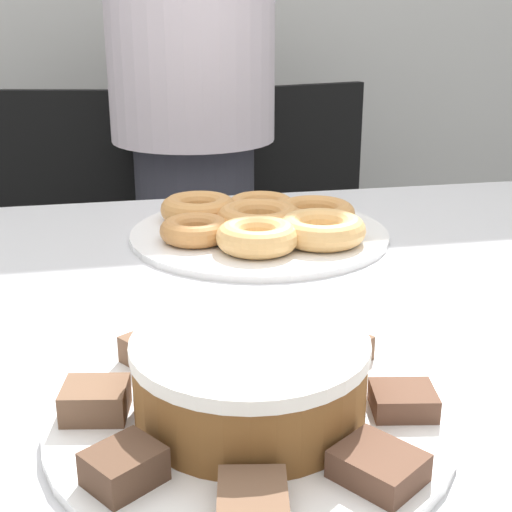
{
  "coord_description": "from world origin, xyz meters",
  "views": [
    {
      "loc": [
        -0.13,
        -0.75,
        1.07
      ],
      "look_at": [
        0.03,
        0.03,
        0.8
      ],
      "focal_mm": 50.0,
      "sensor_mm": 36.0,
      "label": 1
    }
  ],
  "objects": [
    {
      "name": "lamington_7",
      "position": [
        -0.14,
        -0.3,
        0.76
      ],
      "size": [
        0.07,
        0.06,
        0.03
      ],
      "rotation": [
        0.0,
        0.0,
        10.03
      ],
      "color": "#513828",
      "rests_on": "plate_cake"
    },
    {
      "name": "lamington_6",
      "position": [
        -0.16,
        -0.21,
        0.76
      ],
      "size": [
        0.06,
        0.05,
        0.03
      ],
      "rotation": [
        0.0,
        0.0,
        9.24
      ],
      "color": "brown",
      "rests_on": "plate_cake"
    },
    {
      "name": "donut_2",
      "position": [
        0.06,
        0.19,
        0.77
      ],
      "size": [
        0.12,
        0.12,
        0.04
      ],
      "color": "#E5AD66",
      "rests_on": "plate_donuts"
    },
    {
      "name": "lamington_2",
      "position": [
        0.1,
        -0.25,
        0.76
      ],
      "size": [
        0.06,
        0.05,
        0.02
      ],
      "rotation": [
        0.0,
        0.0,
        6.1
      ],
      "color": "brown",
      "rests_on": "plate_cake"
    },
    {
      "name": "plate_cake",
      "position": [
        -0.03,
        -0.23,
        0.74
      ],
      "size": [
        0.34,
        0.34,
        0.01
      ],
      "color": "white",
      "rests_on": "table"
    },
    {
      "name": "donut_5",
      "position": [
        0.11,
        0.37,
        0.76
      ],
      "size": [
        0.11,
        0.11,
        0.03
      ],
      "color": "#D18E4C",
      "rests_on": "plate_donuts"
    },
    {
      "name": "donut_6",
      "position": [
        0.0,
        0.36,
        0.77
      ],
      "size": [
        0.12,
        0.12,
        0.04
      ],
      "color": "#D18E4C",
      "rests_on": "plate_donuts"
    },
    {
      "name": "frosted_cake",
      "position": [
        -0.03,
        -0.23,
        0.78
      ],
      "size": [
        0.2,
        0.2,
        0.07
      ],
      "color": "brown",
      "rests_on": "plate_cake"
    },
    {
      "name": "lamington_5",
      "position": [
        -0.11,
        -0.12,
        0.76
      ],
      "size": [
        0.07,
        0.07,
        0.03
      ],
      "rotation": [
        0.0,
        0.0,
        8.46
      ],
      "color": "brown",
      "rests_on": "plate_cake"
    },
    {
      "name": "lamington_0",
      "position": [
        -0.06,
        -0.36,
        0.76
      ],
      "size": [
        0.06,
        0.06,
        0.02
      ],
      "rotation": [
        0.0,
        0.0,
        4.53
      ],
      "color": "brown",
      "rests_on": "plate_cake"
    },
    {
      "name": "donut_0",
      "position": [
        0.08,
        0.28,
        0.77
      ],
      "size": [
        0.13,
        0.13,
        0.04
      ],
      "color": "#D18E4C",
      "rests_on": "plate_donuts"
    },
    {
      "name": "plate_donuts",
      "position": [
        0.08,
        0.28,
        0.74
      ],
      "size": [
        0.4,
        0.4,
        0.01
      ],
      "color": "white",
      "rests_on": "table"
    },
    {
      "name": "donut_1",
      "position": [
        -0.02,
        0.25,
        0.76
      ],
      "size": [
        0.11,
        0.11,
        0.03
      ],
      "color": "#C68447",
      "rests_on": "plate_donuts"
    },
    {
      "name": "office_chair_right",
      "position": [
        0.42,
        1.02,
        0.41
      ],
      "size": [
        0.54,
        0.54,
        0.88
      ],
      "rotation": [
        0.0,
        0.0,
        0.25
      ],
      "color": "black",
      "rests_on": "ground_plane"
    },
    {
      "name": "donut_4",
      "position": [
        0.18,
        0.31,
        0.76
      ],
      "size": [
        0.13,
        0.13,
        0.03
      ],
      "color": "#D18E4C",
      "rests_on": "plate_donuts"
    },
    {
      "name": "lamington_4",
      "position": [
        -0.01,
        -0.1,
        0.76
      ],
      "size": [
        0.06,
        0.07,
        0.02
      ],
      "rotation": [
        0.0,
        0.0,
        7.67
      ],
      "color": "brown",
      "rests_on": "plate_cake"
    },
    {
      "name": "person_standing",
      "position": [
        0.07,
        1.0,
        0.81
      ],
      "size": [
        0.4,
        0.4,
        1.55
      ],
      "color": "#383842",
      "rests_on": "ground_plane"
    },
    {
      "name": "donut_3",
      "position": [
        0.16,
        0.21,
        0.77
      ],
      "size": [
        0.13,
        0.13,
        0.04
      ],
      "color": "#E5AD66",
      "rests_on": "plate_donuts"
    },
    {
      "name": "lamington_3",
      "position": [
        0.08,
        -0.16,
        0.76
      ],
      "size": [
        0.06,
        0.06,
        0.02
      ],
      "rotation": [
        0.0,
        0.0,
        6.89
      ],
      "color": "brown",
      "rests_on": "plate_cake"
    },
    {
      "name": "table",
      "position": [
        0.0,
        0.0,
        0.66
      ],
      "size": [
        1.61,
        1.09,
        0.74
      ],
      "color": "silver",
      "rests_on": "ground_plane"
    },
    {
      "name": "office_chair_left",
      "position": [
        -0.28,
        1.02,
        0.41
      ],
      "size": [
        0.53,
        0.53,
        0.88
      ],
      "rotation": [
        0.0,
        0.0,
        -0.22
      ],
      "color": "black",
      "rests_on": "ground_plane"
    },
    {
      "name": "lamington_1",
      "position": [
        0.04,
        -0.34,
        0.76
      ],
      "size": [
        0.08,
        0.08,
        0.02
      ],
      "rotation": [
        0.0,
        0.0,
        5.31
      ],
      "color": "brown",
      "rests_on": "plate_cake"
    }
  ]
}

